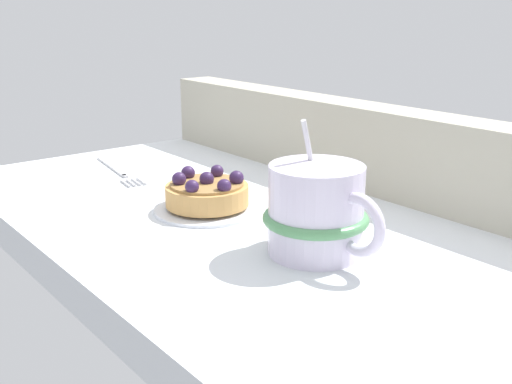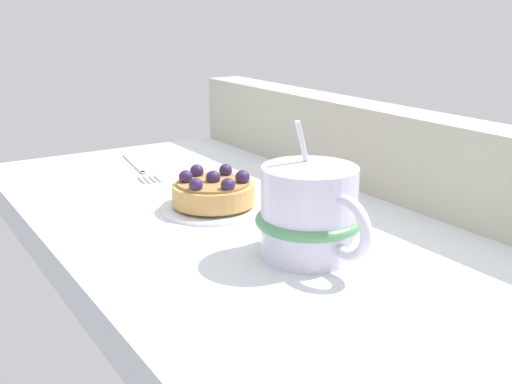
% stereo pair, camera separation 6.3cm
% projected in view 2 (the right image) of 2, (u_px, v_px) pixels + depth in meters
% --- Properties ---
extents(ground_plane, '(0.80, 0.44, 0.04)m').
position_uv_depth(ground_plane, '(253.00, 232.00, 0.69)').
color(ground_plane, silver).
extents(window_rail_back, '(0.79, 0.06, 0.10)m').
position_uv_depth(window_rail_back, '(380.00, 149.00, 0.77)').
color(window_rail_back, '#B2AD99').
rests_on(window_rail_back, ground_plane).
extents(dessert_plate, '(0.12, 0.12, 0.01)m').
position_uv_depth(dessert_plate, '(214.00, 206.00, 0.70)').
color(dessert_plate, silver).
rests_on(dessert_plate, ground_plane).
extents(raspberry_tart, '(0.09, 0.09, 0.04)m').
position_uv_depth(raspberry_tart, '(213.00, 191.00, 0.70)').
color(raspberry_tart, tan).
rests_on(raspberry_tart, dessert_plate).
extents(coffee_mug, '(0.13, 0.10, 0.13)m').
position_uv_depth(coffee_mug, '(310.00, 213.00, 0.56)').
color(coffee_mug, silver).
rests_on(coffee_mug, ground_plane).
extents(dessert_fork, '(0.17, 0.04, 0.01)m').
position_uv_depth(dessert_fork, '(138.00, 167.00, 0.88)').
color(dessert_fork, '#B7B7BC').
rests_on(dessert_fork, ground_plane).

